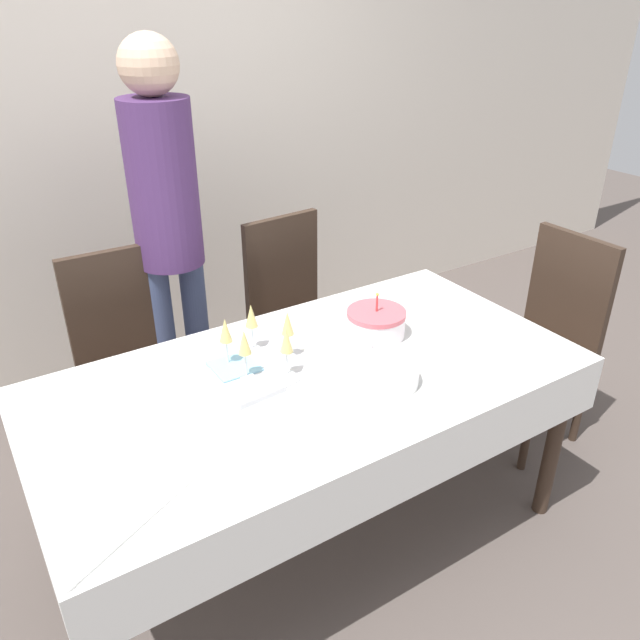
{
  "coord_description": "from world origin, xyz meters",
  "views": [
    {
      "loc": [
        -0.93,
        -1.51,
        1.87
      ],
      "look_at": [
        0.11,
        0.12,
        0.85
      ],
      "focal_mm": 35.0,
      "sensor_mm": 36.0,
      "label": 1
    }
  ],
  "objects_px": {
    "birthday_cake": "(376,323)",
    "person_standing": "(166,213)",
    "champagne_tray": "(259,347)",
    "plate_stack_dessert": "(346,347)",
    "dining_chair_right_end": "(547,331)",
    "plate_stack_main": "(382,374)",
    "dining_chair_far_left": "(129,357)",
    "dining_chair_far_right": "(296,310)"
  },
  "relations": [
    {
      "from": "dining_chair_far_right",
      "to": "plate_stack_dessert",
      "type": "distance_m",
      "value": 0.8
    },
    {
      "from": "plate_stack_main",
      "to": "dining_chair_far_left",
      "type": "bearing_deg",
      "value": 120.97
    },
    {
      "from": "dining_chair_right_end",
      "to": "birthday_cake",
      "type": "xyz_separation_m",
      "value": [
        -0.89,
        0.1,
        0.25
      ]
    },
    {
      "from": "dining_chair_right_end",
      "to": "person_standing",
      "type": "relative_size",
      "value": 0.55
    },
    {
      "from": "dining_chair_far_left",
      "to": "champagne_tray",
      "type": "height_order",
      "value": "dining_chair_far_left"
    },
    {
      "from": "birthday_cake",
      "to": "person_standing",
      "type": "bearing_deg",
      "value": 120.38
    },
    {
      "from": "dining_chair_far_left",
      "to": "dining_chair_right_end",
      "type": "height_order",
      "value": "same"
    },
    {
      "from": "dining_chair_right_end",
      "to": "champagne_tray",
      "type": "bearing_deg",
      "value": 174.22
    },
    {
      "from": "champagne_tray",
      "to": "plate_stack_dessert",
      "type": "height_order",
      "value": "champagne_tray"
    },
    {
      "from": "champagne_tray",
      "to": "person_standing",
      "type": "height_order",
      "value": "person_standing"
    },
    {
      "from": "plate_stack_main",
      "to": "person_standing",
      "type": "height_order",
      "value": "person_standing"
    },
    {
      "from": "champagne_tray",
      "to": "dining_chair_far_right",
      "type": "bearing_deg",
      "value": 51.28
    },
    {
      "from": "dining_chair_far_left",
      "to": "dining_chair_far_right",
      "type": "bearing_deg",
      "value": -0.02
    },
    {
      "from": "dining_chair_far_left",
      "to": "dining_chair_far_right",
      "type": "relative_size",
      "value": 1.0
    },
    {
      "from": "dining_chair_far_right",
      "to": "dining_chair_right_end",
      "type": "bearing_deg",
      "value": -43.28
    },
    {
      "from": "birthday_cake",
      "to": "champagne_tray",
      "type": "relative_size",
      "value": 0.64
    },
    {
      "from": "dining_chair_far_right",
      "to": "birthday_cake",
      "type": "height_order",
      "value": "dining_chair_far_right"
    },
    {
      "from": "birthday_cake",
      "to": "plate_stack_main",
      "type": "relative_size",
      "value": 0.91
    },
    {
      "from": "plate_stack_dessert",
      "to": "person_standing",
      "type": "xyz_separation_m",
      "value": [
        -0.32,
        0.86,
        0.32
      ]
    },
    {
      "from": "dining_chair_far_left",
      "to": "plate_stack_main",
      "type": "relative_size",
      "value": 3.97
    },
    {
      "from": "dining_chair_right_end",
      "to": "plate_stack_main",
      "type": "xyz_separation_m",
      "value": [
        -1.07,
        -0.17,
        0.23
      ]
    },
    {
      "from": "dining_chair_right_end",
      "to": "plate_stack_dessert",
      "type": "bearing_deg",
      "value": 176.88
    },
    {
      "from": "dining_chair_far_right",
      "to": "champagne_tray",
      "type": "bearing_deg",
      "value": -128.72
    },
    {
      "from": "dining_chair_far_right",
      "to": "champagne_tray",
      "type": "relative_size",
      "value": 2.83
    },
    {
      "from": "dining_chair_far_left",
      "to": "dining_chair_far_right",
      "type": "height_order",
      "value": "same"
    },
    {
      "from": "dining_chair_far_left",
      "to": "dining_chair_right_end",
      "type": "distance_m",
      "value": 1.83
    },
    {
      "from": "dining_chair_far_left",
      "to": "dining_chair_right_end",
      "type": "bearing_deg",
      "value": -25.65
    },
    {
      "from": "plate_stack_main",
      "to": "champagne_tray",
      "type": "bearing_deg",
      "value": 133.64
    },
    {
      "from": "plate_stack_dessert",
      "to": "person_standing",
      "type": "distance_m",
      "value": 0.97
    },
    {
      "from": "dining_chair_far_left",
      "to": "champagne_tray",
      "type": "relative_size",
      "value": 2.83
    },
    {
      "from": "dining_chair_far_right",
      "to": "dining_chair_right_end",
      "type": "distance_m",
      "value": 1.15
    },
    {
      "from": "champagne_tray",
      "to": "person_standing",
      "type": "bearing_deg",
      "value": 90.87
    },
    {
      "from": "dining_chair_right_end",
      "to": "birthday_cake",
      "type": "relative_size",
      "value": 4.39
    },
    {
      "from": "birthday_cake",
      "to": "person_standing",
      "type": "height_order",
      "value": "person_standing"
    },
    {
      "from": "dining_chair_right_end",
      "to": "person_standing",
      "type": "height_order",
      "value": "person_standing"
    },
    {
      "from": "plate_stack_main",
      "to": "dining_chair_far_right",
      "type": "bearing_deg",
      "value": 76.37
    },
    {
      "from": "dining_chair_right_end",
      "to": "person_standing",
      "type": "xyz_separation_m",
      "value": [
        -1.37,
        0.91,
        0.54
      ]
    },
    {
      "from": "champagne_tray",
      "to": "plate_stack_main",
      "type": "bearing_deg",
      "value": -46.36
    },
    {
      "from": "dining_chair_right_end",
      "to": "dining_chair_far_right",
      "type": "bearing_deg",
      "value": 136.72
    },
    {
      "from": "person_standing",
      "to": "birthday_cake",
      "type": "bearing_deg",
      "value": -59.62
    },
    {
      "from": "dining_chair_right_end",
      "to": "plate_stack_main",
      "type": "height_order",
      "value": "dining_chair_right_end"
    },
    {
      "from": "person_standing",
      "to": "dining_chair_right_end",
      "type": "bearing_deg",
      "value": -33.64
    }
  ]
}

